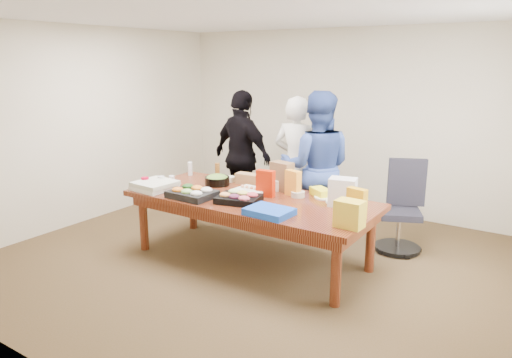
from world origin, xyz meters
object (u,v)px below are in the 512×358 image
Objects in this scene: person_right at (316,167)px; office_chair at (400,209)px; conference_table at (251,229)px; salad_bowl at (217,181)px; person_center at (296,164)px; sheet_cake at (251,192)px.

office_chair is at bearing 165.07° from person_right.
conference_table is 9.23× the size of salad_bowl.
person_center is 1.16m from salad_bowl.
person_right reaches higher than salad_bowl.
salad_bowl is (-1.98, -0.96, 0.27)m from office_chair.
person_center is 1.14m from sheet_cake.
conference_table is at bearing -162.97° from office_chair.
sheet_cake is at bearing -11.59° from salad_bowl.
sheet_cake is at bearing 120.11° from conference_table.
sheet_cake is 0.60m from salad_bowl.
salad_bowl is at bearing 160.89° from conference_table.
person_center reaches higher than conference_table.
salad_bowl is (-0.96, -0.78, -0.14)m from person_right.
salad_bowl is (-0.59, 0.12, 0.02)m from sheet_cake.
salad_bowl is (-0.65, 0.22, 0.42)m from conference_table.
sheet_cake is (-1.39, -1.08, 0.25)m from office_chair.
person_center reaches higher than salad_bowl.
sheet_cake is (-0.06, 0.10, 0.41)m from conference_table.
salad_bowl is at bearing 172.66° from sheet_cake.
conference_table is at bearing -55.64° from sheet_cake.
conference_table is 1.35m from person_center.
conference_table is 1.79m from office_chair.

